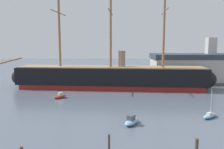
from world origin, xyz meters
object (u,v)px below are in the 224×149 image
sailboat_mid_right (210,115)px  dockside_warehouse_right (208,68)px  dinghy_distant_centre (119,81)px  dinghy_far_left (28,86)px  motorboat_alongside_bow (60,96)px  mooring_piling_midwater (109,142)px  mooring_piling_right_pair (197,146)px  motorboat_near_centre (132,121)px  tall_ship (111,77)px

sailboat_mid_right → dockside_warehouse_right: size_ratio=0.12×
dinghy_distant_centre → dinghy_far_left: bearing=-159.2°
motorboat_alongside_bow → mooring_piling_midwater: bearing=-65.2°
motorboat_alongside_bow → mooring_piling_right_pair: mooring_piling_right_pair is taller
motorboat_near_centre → mooring_piling_midwater: bearing=-110.7°
motorboat_alongside_bow → tall_ship: bearing=45.4°
dinghy_far_left → mooring_piling_midwater: (28.00, -44.79, 0.79)m
motorboat_alongside_bow → dinghy_distant_centre: size_ratio=1.29×
dinghy_distant_centre → mooring_piling_midwater: bearing=-92.7°
sailboat_mid_right → tall_ship: bearing=124.2°
sailboat_mid_right → mooring_piling_right_pair: (-7.87, -14.80, 0.56)m
motorboat_near_centre → dinghy_distant_centre: (-1.18, 46.26, -0.31)m
sailboat_mid_right → dinghy_far_left: sailboat_mid_right is taller
motorboat_near_centre → sailboat_mid_right: 16.09m
motorboat_alongside_bow → dinghy_far_left: 20.63m
dinghy_distant_centre → dockside_warehouse_right: size_ratio=0.06×
sailboat_mid_right → dinghy_distant_centre: (-16.80, 42.42, -0.16)m
motorboat_near_centre → mooring_piling_midwater: 10.87m
tall_ship → mooring_piling_midwater: bearing=-89.4°
dinghy_far_left → mooring_piling_right_pair: (39.58, -45.59, 0.68)m
tall_ship → motorboat_near_centre: (4.32, -33.17, -3.15)m
mooring_piling_right_pair → motorboat_alongside_bow: bearing=129.7°
mooring_piling_midwater → dockside_warehouse_right: size_ratio=0.05×
tall_ship → sailboat_mid_right: size_ratio=12.71×
sailboat_mid_right → motorboat_alongside_bow: bearing=154.5°
sailboat_mid_right → motorboat_alongside_bow: size_ratio=1.52×
sailboat_mid_right → dockside_warehouse_right: dockside_warehouse_right is taller
dockside_warehouse_right → dinghy_distant_centre: bearing=-179.2°
motorboat_near_centre → dockside_warehouse_right: size_ratio=0.10×
tall_ship → motorboat_near_centre: size_ratio=15.78×
tall_ship → sailboat_mid_right: 35.62m
mooring_piling_midwater → motorboat_alongside_bow: bearing=114.8°
motorboat_near_centre → dockside_warehouse_right: 56.96m
motorboat_near_centre → mooring_piling_right_pair: bearing=-54.7°
dockside_warehouse_right → tall_ship: bearing=-159.6°
mooring_piling_midwater → dockside_warehouse_right: 67.49m
dinghy_far_left → mooring_piling_right_pair: bearing=-49.0°
motorboat_near_centre → sailboat_mid_right: bearing=13.8°
dinghy_far_left → tall_ship: bearing=-3.0°
tall_ship → dockside_warehouse_right: 39.01m
sailboat_mid_right → dockside_warehouse_right: (16.60, 42.90, 4.83)m
mooring_piling_right_pair → mooring_piling_midwater: size_ratio=0.90×
motorboat_alongside_bow → dinghy_distant_centre: motorboat_alongside_bow is taller
motorboat_alongside_bow → mooring_piling_midwater: (13.80, -29.82, 0.61)m
sailboat_mid_right → mooring_piling_midwater: bearing=-144.3°
motorboat_near_centre → dinghy_distant_centre: motorboat_near_centre is taller
tall_ship → motorboat_alongside_bow: (-13.31, -13.51, -3.24)m
mooring_piling_right_pair → tall_ship: bearing=105.3°
motorboat_alongside_bow → mooring_piling_midwater: 32.86m
sailboat_mid_right → motorboat_alongside_bow: 36.82m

